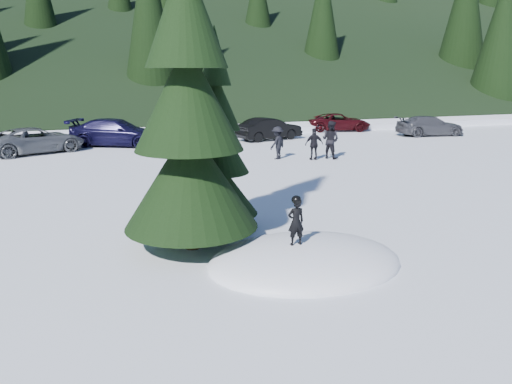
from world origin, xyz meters
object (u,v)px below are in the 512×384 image
object	(u,v)px
child_skier	(296,222)
car_7	(430,126)
spruce_tall	(188,111)
car_5	(269,129)
car_6	(339,122)
adult_0	(330,140)
adult_2	(277,143)
spruce_short	(216,152)
car_3	(116,132)
car_2	(36,140)
adult_1	(314,144)
car_4	(190,135)

from	to	relation	value
child_skier	car_7	size ratio (longest dim) A/B	0.23
spruce_tall	car_7	xyz separation A→B (m)	(19.33, 16.24, -2.67)
car_5	car_6	size ratio (longest dim) A/B	0.94
adult_0	car_7	xyz separation A→B (m)	(10.31, 5.84, -0.27)
child_skier	adult_0	bearing A→B (deg)	-120.48
adult_0	adult_2	size ratio (longest dim) A/B	1.16
spruce_short	car_3	distance (m)	16.83
car_6	car_2	bearing A→B (deg)	114.79
adult_1	car_7	bearing A→B (deg)	-144.53
car_3	car_5	distance (m)	9.17
adult_0	car_6	world-z (taller)	adult_0
adult_1	spruce_short	bearing A→B (deg)	58.87
car_2	car_3	bearing A→B (deg)	-97.65
spruce_tall	car_4	size ratio (longest dim) A/B	2.09
spruce_tall	adult_0	size ratio (longest dim) A/B	4.67
adult_1	car_4	bearing A→B (deg)	-43.43
spruce_short	child_skier	distance (m)	3.54
car_7	spruce_tall	bearing A→B (deg)	137.74
spruce_tall	adult_0	bearing A→B (deg)	49.06
spruce_short	car_3	world-z (taller)	spruce_short
car_3	spruce_short	bearing A→B (deg)	-149.58
spruce_tall	car_6	world-z (taller)	spruce_tall
spruce_tall	car_5	xyz separation A→B (m)	(8.51, 17.70, -2.63)
car_2	car_5	size ratio (longest dim) A/B	1.17
car_4	car_6	world-z (taller)	car_4
adult_2	car_6	size ratio (longest dim) A/B	0.36
car_5	car_7	distance (m)	10.91
spruce_tall	car_5	size ratio (longest dim) A/B	2.06
car_2	car_3	distance (m)	4.34
adult_1	car_7	size ratio (longest dim) A/B	0.34
car_5	car_6	xyz separation A→B (m)	(6.38, 2.89, -0.07)
child_skier	car_4	distance (m)	18.11
adult_1	car_6	bearing A→B (deg)	-115.93
adult_1	car_2	bearing A→B (deg)	-19.51
car_3	car_4	bearing A→B (deg)	-90.87
spruce_tall	car_6	size ratio (longest dim) A/B	1.93
adult_1	car_5	size ratio (longest dim) A/B	0.37
spruce_short	adult_2	bearing A→B (deg)	60.38
spruce_tall	adult_1	size ratio (longest dim) A/B	5.62
spruce_tall	adult_2	world-z (taller)	spruce_tall
spruce_tall	car_4	bearing A→B (deg)	78.71
car_7	car_5	bearing A→B (deg)	90.02
car_4	car_5	world-z (taller)	car_4
adult_0	car_6	distance (m)	11.77
child_skier	car_5	size ratio (longest dim) A/B	0.25
car_2	car_6	distance (m)	20.06
adult_0	car_4	distance (m)	8.21
child_skier	car_2	distance (m)	19.85
spruce_tall	car_4	world-z (taller)	spruce_tall
spruce_short	car_7	world-z (taller)	spruce_short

